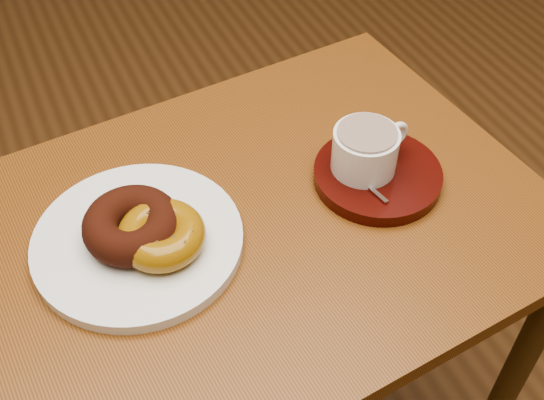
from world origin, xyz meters
name	(u,v)px	position (x,y,z in m)	size (l,w,h in m)	color
ground	(260,377)	(0.00, 0.00, 0.00)	(6.00, 6.00, 0.00)	brown
cafe_table	(259,268)	(-0.06, -0.14, 0.57)	(0.77, 0.61, 0.68)	brown
donut_plate	(138,241)	(-0.21, -0.12, 0.69)	(0.25, 0.25, 0.02)	white
donut_cinnamon	(132,225)	(-0.21, -0.12, 0.72)	(0.12, 0.12, 0.04)	#37140B
donut_caramel	(161,235)	(-0.18, -0.15, 0.71)	(0.14, 0.14, 0.04)	#956310
saucer	(377,175)	(0.11, -0.15, 0.69)	(0.17, 0.17, 0.02)	#340A07
coffee_cup	(366,149)	(0.10, -0.13, 0.73)	(0.11, 0.09, 0.06)	white
teaspoon	(350,170)	(0.08, -0.13, 0.70)	(0.03, 0.09, 0.01)	silver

